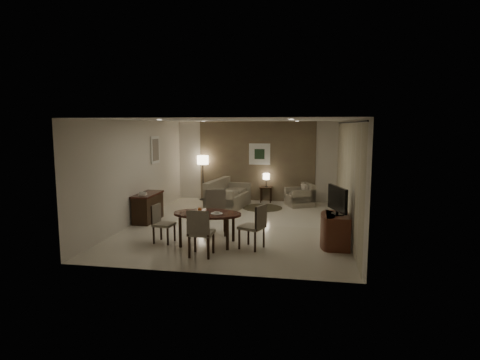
% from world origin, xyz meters
% --- Properties ---
extents(room_shell, '(5.50, 7.00, 2.70)m').
position_xyz_m(room_shell, '(0.00, 0.40, 1.35)').
color(room_shell, beige).
rests_on(room_shell, ground).
extents(taupe_accent, '(3.96, 0.03, 2.70)m').
position_xyz_m(taupe_accent, '(0.00, 3.48, 1.35)').
color(taupe_accent, brown).
rests_on(taupe_accent, wall_back).
extents(curtain_wall, '(0.08, 6.70, 2.58)m').
position_xyz_m(curtain_wall, '(2.68, 0.00, 1.32)').
color(curtain_wall, beige).
rests_on(curtain_wall, wall_right).
extents(curtain_rod, '(0.03, 6.80, 0.03)m').
position_xyz_m(curtain_rod, '(2.68, 0.00, 2.64)').
color(curtain_rod, black).
rests_on(curtain_rod, wall_right).
extents(art_back_frame, '(0.72, 0.03, 0.72)m').
position_xyz_m(art_back_frame, '(0.10, 3.46, 1.60)').
color(art_back_frame, silver).
rests_on(art_back_frame, wall_back).
extents(art_back_canvas, '(0.34, 0.01, 0.34)m').
position_xyz_m(art_back_canvas, '(0.10, 3.44, 1.60)').
color(art_back_canvas, '#1C311B').
rests_on(art_back_canvas, wall_back).
extents(art_left_frame, '(0.03, 0.60, 0.80)m').
position_xyz_m(art_left_frame, '(-2.72, 1.20, 1.85)').
color(art_left_frame, silver).
rests_on(art_left_frame, wall_left).
extents(art_left_canvas, '(0.01, 0.46, 0.64)m').
position_xyz_m(art_left_canvas, '(-2.71, 1.20, 1.85)').
color(art_left_canvas, gray).
rests_on(art_left_canvas, wall_left).
extents(downlight_nl, '(0.10, 0.10, 0.01)m').
position_xyz_m(downlight_nl, '(-1.40, -1.80, 2.69)').
color(downlight_nl, white).
rests_on(downlight_nl, ceiling).
extents(downlight_nr, '(0.10, 0.10, 0.01)m').
position_xyz_m(downlight_nr, '(1.40, -1.80, 2.69)').
color(downlight_nr, white).
rests_on(downlight_nr, ceiling).
extents(downlight_fl, '(0.10, 0.10, 0.01)m').
position_xyz_m(downlight_fl, '(-1.40, 1.80, 2.69)').
color(downlight_fl, white).
rests_on(downlight_fl, ceiling).
extents(downlight_fr, '(0.10, 0.10, 0.01)m').
position_xyz_m(downlight_fr, '(1.40, 1.80, 2.69)').
color(downlight_fr, white).
rests_on(downlight_fr, ceiling).
extents(console_desk, '(0.48, 1.20, 0.75)m').
position_xyz_m(console_desk, '(-2.49, 0.00, 0.38)').
color(console_desk, '#431F15').
rests_on(console_desk, floor).
extents(telephone, '(0.20, 0.14, 0.09)m').
position_xyz_m(telephone, '(-2.49, -0.30, 0.80)').
color(telephone, white).
rests_on(telephone, console_desk).
extents(tv_cabinet, '(0.48, 0.90, 0.70)m').
position_xyz_m(tv_cabinet, '(2.40, -1.50, 0.35)').
color(tv_cabinet, '#5B2B1B').
rests_on(tv_cabinet, floor).
extents(flat_tv, '(0.36, 0.85, 0.60)m').
position_xyz_m(flat_tv, '(2.38, -1.50, 1.02)').
color(flat_tv, black).
rests_on(flat_tv, tv_cabinet).
extents(dining_table, '(1.48, 0.92, 0.69)m').
position_xyz_m(dining_table, '(-0.36, -1.81, 0.35)').
color(dining_table, '#431F15').
rests_on(dining_table, floor).
extents(chair_near, '(0.47, 0.47, 0.96)m').
position_xyz_m(chair_near, '(-0.29, -2.57, 0.48)').
color(chair_near, gray).
rests_on(chair_near, floor).
extents(chair_far, '(0.62, 0.62, 1.05)m').
position_xyz_m(chair_far, '(-0.37, -0.98, 0.52)').
color(chair_far, gray).
rests_on(chair_far, floor).
extents(chair_left, '(0.45, 0.45, 0.84)m').
position_xyz_m(chair_left, '(-1.34, -1.84, 0.42)').
color(chair_left, gray).
rests_on(chair_left, floor).
extents(chair_right, '(0.59, 0.59, 0.94)m').
position_xyz_m(chair_right, '(0.62, -1.92, 0.47)').
color(chair_right, gray).
rests_on(chair_right, floor).
extents(plate_a, '(0.26, 0.26, 0.02)m').
position_xyz_m(plate_a, '(-0.54, -1.76, 0.70)').
color(plate_a, white).
rests_on(plate_a, dining_table).
extents(plate_b, '(0.26, 0.26, 0.02)m').
position_xyz_m(plate_b, '(-0.14, -1.86, 0.70)').
color(plate_b, white).
rests_on(plate_b, dining_table).
extents(fruit_apple, '(0.09, 0.09, 0.09)m').
position_xyz_m(fruit_apple, '(-0.54, -1.76, 0.75)').
color(fruit_apple, '#C95417').
rests_on(fruit_apple, plate_a).
extents(napkin, '(0.12, 0.08, 0.03)m').
position_xyz_m(napkin, '(-0.14, -1.86, 0.72)').
color(napkin, white).
rests_on(napkin, plate_b).
extents(round_rug, '(1.24, 1.24, 0.01)m').
position_xyz_m(round_rug, '(0.36, 2.24, 0.01)').
color(round_rug, '#3F3923').
rests_on(round_rug, floor).
extents(sofa, '(1.97, 1.19, 0.87)m').
position_xyz_m(sofa, '(-0.71, 2.11, 0.44)').
color(sofa, gray).
rests_on(sofa, floor).
extents(armchair, '(1.02, 1.05, 0.72)m').
position_xyz_m(armchair, '(1.48, 2.78, 0.36)').
color(armchair, gray).
rests_on(armchair, floor).
extents(side_table, '(0.41, 0.41, 0.52)m').
position_xyz_m(side_table, '(0.36, 3.25, 0.26)').
color(side_table, black).
rests_on(side_table, floor).
extents(table_lamp, '(0.22, 0.22, 0.50)m').
position_xyz_m(table_lamp, '(0.36, 3.25, 0.77)').
color(table_lamp, '#FFEAC1').
rests_on(table_lamp, side_table).
extents(floor_lamp, '(0.39, 0.39, 1.54)m').
position_xyz_m(floor_lamp, '(-1.84, 3.26, 0.77)').
color(floor_lamp, '#FFE5B7').
rests_on(floor_lamp, floor).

